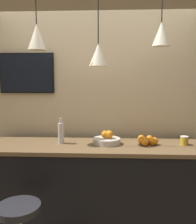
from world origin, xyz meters
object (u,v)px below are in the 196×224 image
at_px(juice_bottle, 61,133).
at_px(spread_jar, 184,140).
at_px(mounted_tv, 27,73).
at_px(fruit_bowl, 107,139).

relative_size(juice_bottle, spread_jar, 2.98).
xyz_separation_m(spread_jar, mounted_tv, (-1.81, 0.38, 0.72)).
bearing_deg(fruit_bowl, mounted_tv, 159.02).
bearing_deg(spread_jar, juice_bottle, 180.00).
distance_m(juice_bottle, spread_jar, 1.32).
relative_size(fruit_bowl, juice_bottle, 1.06).
bearing_deg(fruit_bowl, juice_bottle, -180.00).
bearing_deg(mounted_tv, fruit_bowl, -20.98).
relative_size(fruit_bowl, spread_jar, 3.17).
xyz_separation_m(fruit_bowl, spread_jar, (0.83, -0.00, -0.00)).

